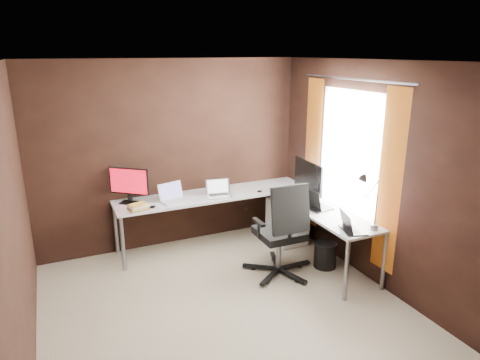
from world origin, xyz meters
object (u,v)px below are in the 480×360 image
desk_lamp (368,195)px  office_chair (281,248)px  monitor_left (129,183)px  book_stack (138,207)px  wastebasket (325,255)px  laptop_black_small (351,227)px  drawer_pedestal (287,221)px  monitor_right (308,178)px  laptop_white (173,197)px  laptop_black_big (312,203)px  laptop_silver (219,192)px

desk_lamp → office_chair: desk_lamp is taller
monitor_left → book_stack: (0.04, -0.30, -0.22)m
office_chair → wastebasket: size_ratio=3.66×
book_stack → laptop_black_small: bearing=-38.8°
drawer_pedestal → laptop_black_small: laptop_black_small is taller
monitor_right → wastebasket: size_ratio=1.99×
monitor_left → wastebasket: monitor_left is taller
book_stack → wastebasket: bearing=-26.0°
laptop_white → desk_lamp: size_ratio=0.64×
monitor_left → desk_lamp: size_ratio=0.75×
laptop_white → office_chair: office_chair is taller
monitor_left → laptop_black_small: (1.99, -1.87, -0.21)m
office_chair → book_stack: bearing=148.0°
laptop_black_small → wastebasket: size_ratio=1.16×
monitor_left → wastebasket: bearing=7.0°
monitor_right → laptop_black_big: size_ratio=1.45×
laptop_black_small → book_stack: laptop_black_small is taller
laptop_white → laptop_black_small: laptop_white is taller
monitor_left → book_stack: 0.37m
wastebasket → office_chair: bearing=173.1°
monitor_right → laptop_black_big: monitor_right is taller
laptop_silver → desk_lamp: bearing=-49.1°
monitor_left → drawer_pedestal: bearing=26.3°
laptop_white → office_chair: bearing=-63.2°
monitor_right → desk_lamp: (0.07, -1.05, 0.09)m
drawer_pedestal → laptop_black_small: 1.49m
monitor_left → monitor_right: 2.27m
laptop_silver → book_stack: bearing=-165.6°
laptop_white → monitor_right: bearing=-39.1°
monitor_right → laptop_silver: bearing=58.6°
book_stack → drawer_pedestal: bearing=-4.5°
drawer_pedestal → book_stack: book_stack is taller
monitor_right → laptop_white: bearing=68.2°
drawer_pedestal → book_stack: (-2.01, 0.16, 0.47)m
monitor_right → laptop_white: 1.76m
laptop_silver → desk_lamp: 2.02m
desk_lamp → laptop_black_small: bearing=157.2°
laptop_black_small → desk_lamp: (0.18, -0.02, 0.34)m
laptop_white → desk_lamp: desk_lamp is taller
book_stack → laptop_white: bearing=17.8°
book_stack → desk_lamp: desk_lamp is taller
laptop_black_small → desk_lamp: 0.39m
laptop_silver → book_stack: size_ratio=1.37×
monitor_right → office_chair: size_ratio=0.54×
laptop_black_small → desk_lamp: desk_lamp is taller
monitor_right → laptop_silver: 1.20m
laptop_white → laptop_silver: laptop_white is taller
monitor_right → laptop_black_small: (-0.12, -1.03, -0.25)m
laptop_silver → laptop_black_big: 1.26m
laptop_black_big → desk_lamp: desk_lamp is taller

